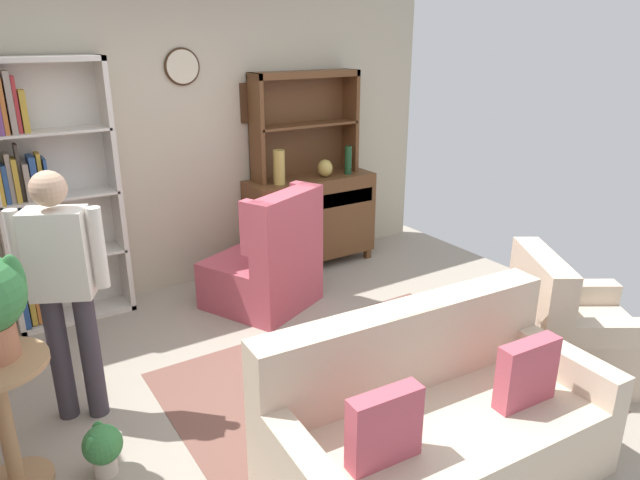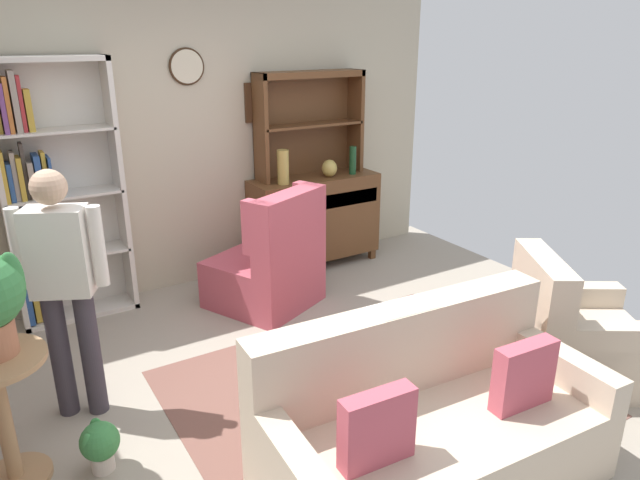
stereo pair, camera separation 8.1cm
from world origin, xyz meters
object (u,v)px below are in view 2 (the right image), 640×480
object	(u,v)px
bottle_wine	(353,160)
plant_stand	(1,408)
wingback_chair	(271,265)
couch_floral	(429,429)
vase_tall	(283,167)
book_stack	(373,328)
potted_plant_small	(100,443)
person_reading	(64,279)
vase_round	(329,168)
sideboard_hutch	(309,110)
armchair_floral	(572,338)
sideboard	(315,217)
coffee_table	(365,352)
bookshelf	(51,198)

from	to	relation	value
bottle_wine	plant_stand	bearing A→B (deg)	-152.90
wingback_chair	couch_floral	bearing A→B (deg)	-96.11
vase_tall	book_stack	bearing A→B (deg)	-101.92
vase_tall	couch_floral	world-z (taller)	vase_tall
potted_plant_small	person_reading	bearing A→B (deg)	88.58
bottle_wine	wingback_chair	distance (m)	1.49
potted_plant_small	vase_round	bearing A→B (deg)	35.39
sideboard_hutch	vase_tall	world-z (taller)	sideboard_hutch
sideboard_hutch	vase_round	bearing A→B (deg)	-53.52
armchair_floral	plant_stand	xyz separation A→B (m)	(-3.39, 0.89, 0.17)
vase_tall	sideboard	bearing A→B (deg)	11.63
potted_plant_small	sideboard	bearing A→B (deg)	37.71
sideboard	armchair_floral	distance (m)	2.73
vase_round	book_stack	xyz separation A→B (m)	(-0.95, -2.03, -0.56)
vase_tall	plant_stand	xyz separation A→B (m)	(-2.56, -1.72, -0.62)
potted_plant_small	coffee_table	size ratio (longest dim) A/B	0.37
sideboard	wingback_chair	xyz separation A→B (m)	(-0.82, -0.63, -0.13)
couch_floral	potted_plant_small	xyz separation A→B (m)	(-1.47, 0.97, -0.14)
vase_round	potted_plant_small	distance (m)	3.37
armchair_floral	bottle_wine	bearing A→B (deg)	91.21
couch_floral	plant_stand	size ratio (longest dim) A/B	2.48
sideboard	potted_plant_small	world-z (taller)	sideboard
bookshelf	plant_stand	bearing A→B (deg)	-107.12
sideboard_hutch	bottle_wine	size ratio (longest dim) A/B	3.93
person_reading	coffee_table	bearing A→B (deg)	-27.69
vase_round	couch_floral	distance (m)	3.18
potted_plant_small	bookshelf	bearing A→B (deg)	85.39
potted_plant_small	coffee_table	xyz separation A→B (m)	(1.59, -0.22, 0.18)
vase_tall	book_stack	size ratio (longest dim) A/B	1.61
vase_round	bottle_wine	world-z (taller)	bottle_wine
vase_tall	wingback_chair	distance (m)	0.99
person_reading	bookshelf	bearing A→B (deg)	84.05
sideboard	vase_round	world-z (taller)	vase_round
bookshelf	vase_round	xyz separation A→B (m)	(2.50, -0.15, -0.02)
wingback_chair	plant_stand	xyz separation A→B (m)	(-2.13, -1.16, 0.07)
vase_tall	plant_stand	distance (m)	3.14
bookshelf	vase_tall	bearing A→B (deg)	-4.69
sideboard	sideboard_hutch	world-z (taller)	sideboard_hutch
book_stack	bottle_wine	bearing A→B (deg)	59.01
vase_round	book_stack	bearing A→B (deg)	-114.98
sideboard	person_reading	world-z (taller)	person_reading
sideboard	person_reading	xyz separation A→B (m)	(-2.52, -1.35, 0.40)
plant_stand	couch_floral	bearing A→B (deg)	-31.03
vase_round	armchair_floral	xyz separation A→B (m)	(0.32, -2.62, -0.72)
plant_stand	person_reading	size ratio (longest dim) A/B	0.48
bookshelf	book_stack	xyz separation A→B (m)	(1.55, -2.18, -0.58)
wingback_chair	book_stack	world-z (taller)	wingback_chair
bottle_wine	plant_stand	distance (m)	3.80
couch_floral	armchair_floral	world-z (taller)	couch_floral
person_reading	book_stack	xyz separation A→B (m)	(1.70, -0.74, -0.46)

